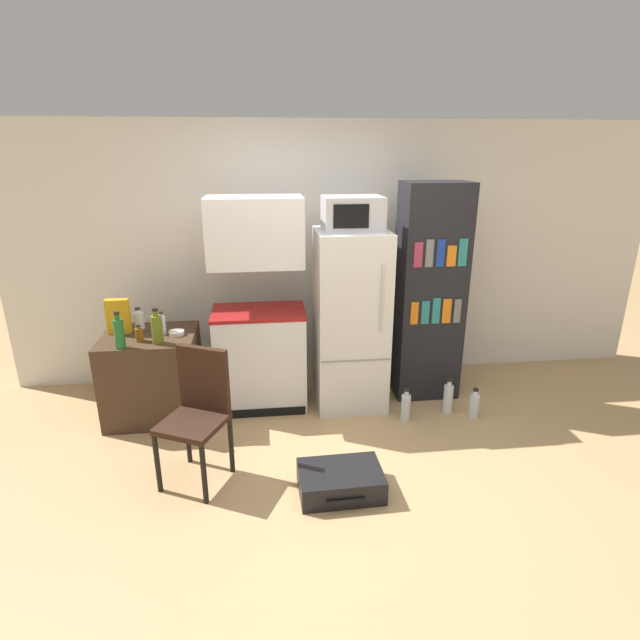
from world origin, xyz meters
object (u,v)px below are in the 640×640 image
Objects in this scene: kitchen_hutch at (259,316)px; microwave at (352,213)px; bottle_clear_short at (162,325)px; cereal_box at (118,316)px; bottle_amber_beer at (139,334)px; suitcase_large_flat at (340,481)px; refrigerator at (350,320)px; bottle_olive_oil at (157,329)px; bookshelf at (429,293)px; chair at (199,405)px; bowl at (176,333)px; side_table at (153,375)px; bottle_milk_white at (139,320)px; water_bottle_front at (474,405)px; bottle_green_tall at (119,333)px; water_bottle_back at (406,407)px; water_bottle_middle at (448,398)px.

kitchen_hutch reaches higher than microwave.
cereal_box is (-0.37, 0.08, 0.07)m from bottle_clear_short.
suitcase_large_flat is (1.50, -1.12, -0.72)m from bottle_amber_beer.
bottle_olive_oil is at bearing -171.68° from refrigerator.
bookshelf reaches higher than chair.
bowl is at bearing -177.99° from refrigerator.
side_table is 0.50m from bottle_milk_white.
water_bottle_front is (2.28, 0.54, -0.45)m from chair.
kitchen_hutch is 1.05m from bottle_milk_white.
bottle_clear_short is at bearing 135.36° from suitcase_large_flat.
cereal_box is 2.32m from suitcase_large_flat.
kitchen_hutch is 1.15m from bottle_green_tall.
bowl is 0.51m from cereal_box.
bottle_amber_beer is 0.15× the size of chair.
bottle_amber_beer is at bearing 150.18° from chair.
bookshelf is 2.38m from bottle_clear_short.
side_table is 2.22m from water_bottle_back.
cereal_box is (-0.09, 0.36, 0.02)m from bottle_green_tall.
bottle_olive_oil is at bearing 178.12° from water_bottle_middle.
refrigerator is 11.26× the size of bottle_amber_beer.
bookshelf is 5.93× the size of water_bottle_middle.
bottle_green_tall is 0.29m from bottle_olive_oil.
bottle_amber_beer reaches higher than water_bottle_middle.
chair is (0.27, -0.92, -0.20)m from bowl.
water_bottle_back reaches higher than water_bottle_front.
microwave reaches higher than water_bottle_middle.
refrigerator reaches higher than bottle_milk_white.
kitchen_hutch is 0.82m from bottle_clear_short.
water_bottle_front is at bearing -4.17° from bottle_olive_oil.
side_table is at bearing 144.37° from chair.
water_bottle_middle is (0.84, -0.32, -0.66)m from refrigerator.
side_table is 5.44× the size of bottle_amber_beer.
refrigerator reaches higher than water_bottle_front.
refrigerator is 5.27× the size of bottle_green_tall.
bottle_milk_white is (-0.23, 0.38, -0.05)m from bottle_olive_oil.
cereal_box reaches higher than water_bottle_back.
bottle_olive_oil reaches higher than side_table.
suitcase_large_flat is at bearing -102.37° from refrigerator.
water_bottle_front is (2.55, -0.38, -0.65)m from bowl.
cereal_box is (-0.14, -0.09, 0.07)m from bottle_milk_white.
cereal_box is at bearing 167.92° from bowl.
bottle_amber_beer is 0.47× the size of water_bottle_back.
cereal_box is (-1.99, 0.05, -0.84)m from microwave.
refrigerator is at bearing 1.00° from bottle_clear_short.
bookshelf is 1.96m from suitcase_large_flat.
water_bottle_front is (1.04, -0.43, -0.68)m from refrigerator.
refrigerator is 3.24× the size of microwave.
chair is (0.51, -0.94, 0.19)m from side_table.
kitchen_hutch is 6.16× the size of water_bottle_back.
water_bottle_front is at bearing -22.46° from microwave.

